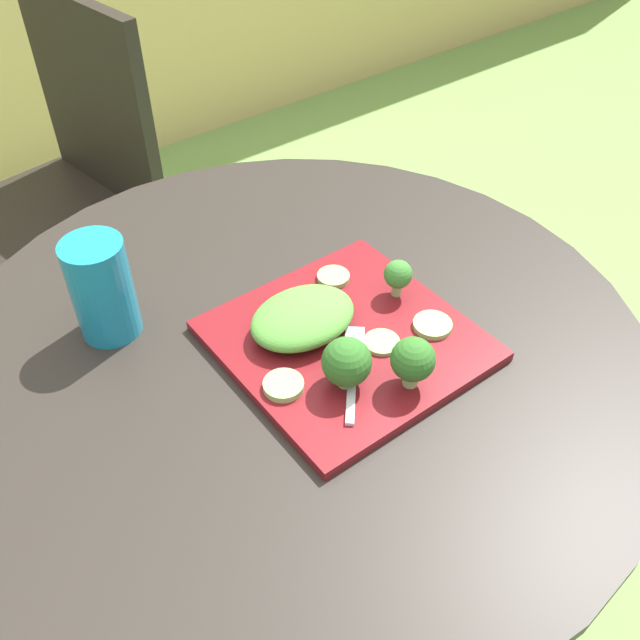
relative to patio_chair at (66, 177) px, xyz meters
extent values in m
plane|color=#70994C|center=(-0.03, -0.94, -0.53)|extent=(12.00, 12.00, 0.00)
cylinder|color=#28231E|center=(-0.03, -0.94, 0.22)|extent=(0.91, 0.91, 0.02)
cylinder|color=#28231E|center=(-0.03, -0.94, -0.14)|extent=(0.06, 0.06, 0.69)
cylinder|color=#28231E|center=(-0.03, -0.94, -0.51)|extent=(0.44, 0.44, 0.04)
cube|color=black|center=(-0.09, -0.01, -0.09)|extent=(0.50, 0.50, 0.03)
cube|color=black|center=(0.11, 0.02, 0.15)|extent=(0.09, 0.42, 0.45)
cylinder|color=black|center=(-0.24, -0.22, -0.31)|extent=(0.02, 0.02, 0.43)
cylinder|color=black|center=(0.06, 0.19, -0.31)|extent=(0.02, 0.02, 0.43)
cylinder|color=black|center=(0.12, -0.16, -0.31)|extent=(0.02, 0.02, 0.43)
cube|color=maroon|center=(0.02, -0.98, 0.23)|extent=(0.29, 0.29, 0.01)
cylinder|color=teal|center=(-0.20, -0.78, 0.29)|extent=(0.08, 0.08, 0.14)
cylinder|color=#156886|center=(-0.20, -0.78, 0.27)|extent=(0.07, 0.07, 0.09)
cube|color=silver|center=(-0.03, -1.05, 0.24)|extent=(0.08, 0.09, 0.00)
cube|color=silver|center=(0.03, -1.00, 0.24)|extent=(0.05, 0.05, 0.00)
ellipsoid|color=#519338|center=(-0.01, -0.94, 0.26)|extent=(0.14, 0.11, 0.04)
cylinder|color=#99B770|center=(0.03, -1.09, 0.25)|extent=(0.02, 0.02, 0.02)
sphere|color=#2D6623|center=(0.03, -1.09, 0.28)|extent=(0.05, 0.05, 0.05)
cylinder|color=#99B770|center=(0.13, -0.96, 0.25)|extent=(0.01, 0.01, 0.02)
sphere|color=#38752D|center=(0.13, -0.96, 0.27)|extent=(0.04, 0.04, 0.04)
cylinder|color=#99B770|center=(-0.02, -1.04, 0.25)|extent=(0.02, 0.02, 0.01)
sphere|color=#2D6623|center=(-0.02, -1.04, 0.28)|extent=(0.06, 0.06, 0.06)
cylinder|color=#8EB766|center=(0.05, -1.02, 0.24)|extent=(0.04, 0.04, 0.01)
cylinder|color=#8EB766|center=(0.12, -1.04, 0.24)|extent=(0.05, 0.05, 0.01)
cylinder|color=#8EB766|center=(0.08, -0.88, 0.24)|extent=(0.04, 0.04, 0.01)
cylinder|color=#8EB766|center=(-0.09, -1.01, 0.25)|extent=(0.05, 0.05, 0.01)
camera|label=1|loc=(-0.38, -1.47, 0.86)|focal=39.61mm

